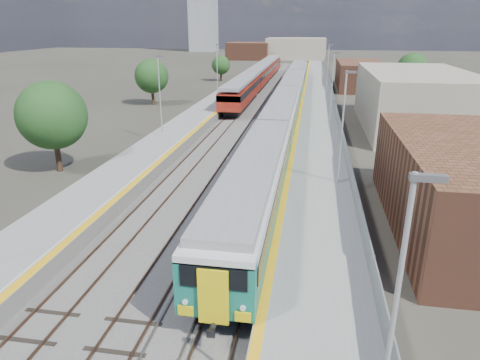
# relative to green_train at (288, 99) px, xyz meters

# --- Properties ---
(ground) EXTENTS (320.00, 320.00, 0.00)m
(ground) POSITION_rel_green_train_xyz_m (-1.50, 1.55, -2.35)
(ground) COLOR #47443A
(ground) RESTS_ON ground
(ballast_bed) EXTENTS (10.50, 155.00, 0.06)m
(ballast_bed) POSITION_rel_green_train_xyz_m (-3.75, 4.05, -2.32)
(ballast_bed) COLOR #565451
(ballast_bed) RESTS_ON ground
(tracks) EXTENTS (8.96, 160.00, 0.17)m
(tracks) POSITION_rel_green_train_xyz_m (-3.15, 5.73, -2.25)
(tracks) COLOR #4C3323
(tracks) RESTS_ON ground
(platform_right) EXTENTS (4.70, 155.00, 8.52)m
(platform_right) POSITION_rel_green_train_xyz_m (3.78, 4.04, -1.82)
(platform_right) COLOR slate
(platform_right) RESTS_ON ground
(platform_left) EXTENTS (4.30, 155.00, 8.52)m
(platform_left) POSITION_rel_green_train_xyz_m (-10.55, 4.04, -1.84)
(platform_left) COLOR slate
(platform_left) RESTS_ON ground
(buildings) EXTENTS (72.00, 185.50, 40.00)m
(buildings) POSITION_rel_green_train_xyz_m (-19.62, 90.15, 8.35)
(buildings) COLOR brown
(buildings) RESTS_ON ground
(green_train) EXTENTS (3.04, 84.46, 3.34)m
(green_train) POSITION_rel_green_train_xyz_m (0.00, 0.00, 0.00)
(green_train) COLOR black
(green_train) RESTS_ON ground
(red_train) EXTENTS (3.06, 62.04, 3.87)m
(red_train) POSITION_rel_green_train_xyz_m (-7.00, 27.35, -0.07)
(red_train) COLOR black
(red_train) RESTS_ON ground
(tree_a) EXTENTS (5.35, 5.35, 7.25)m
(tree_a) POSITION_rel_green_train_xyz_m (-16.88, -24.63, 2.21)
(tree_a) COLOR #382619
(tree_a) RESTS_ON ground
(tree_b) EXTENTS (4.90, 4.90, 6.64)m
(tree_b) POSITION_rel_green_train_xyz_m (-20.24, 5.90, 1.82)
(tree_b) COLOR #382619
(tree_b) RESTS_ON ground
(tree_c) EXTENTS (3.83, 3.83, 5.20)m
(tree_c) POSITION_rel_green_train_xyz_m (-16.27, 35.74, 0.91)
(tree_c) COLOR #382619
(tree_c) RESTS_ON ground
(tree_d) EXTENTS (5.12, 5.12, 6.94)m
(tree_d) POSITION_rel_green_train_xyz_m (19.13, 21.85, 2.02)
(tree_d) COLOR #382619
(tree_d) RESTS_ON ground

